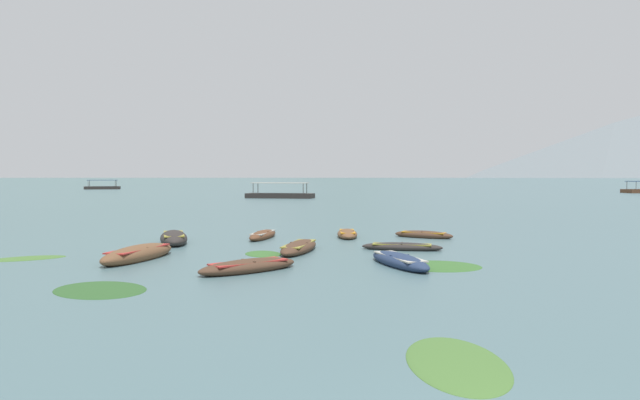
# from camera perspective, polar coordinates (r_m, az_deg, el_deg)

# --- Properties ---
(ground_plane) EXTENTS (6000.00, 6000.00, 0.00)m
(ground_plane) POSITION_cam_1_polar(r_m,az_deg,el_deg) (1505.60, -0.80, 2.33)
(ground_plane) COLOR slate
(mountain_1) EXTENTS (2002.32, 2002.32, 502.41)m
(mountain_1) POSITION_cam_1_polar(r_m,az_deg,el_deg) (2175.09, -21.77, 8.83)
(mountain_1) COLOR slate
(mountain_1) RESTS_ON ground
(mountain_2) EXTENTS (1200.57, 1200.57, 455.24)m
(mountain_2) POSITION_cam_1_polar(r_m,az_deg,el_deg) (2070.69, 3.95, 8.67)
(mountain_2) COLOR #56665B
(mountain_2) RESTS_ON ground
(rowboat_0) EXTENTS (1.17, 3.34, 0.52)m
(rowboat_0) POSITION_cam_1_polar(r_m,az_deg,el_deg) (30.84, 2.79, -3.47)
(rowboat_0) COLOR brown
(rowboat_0) RESTS_ON ground
(rowboat_1) EXTENTS (3.76, 1.69, 0.42)m
(rowboat_1) POSITION_cam_1_polar(r_m,az_deg,el_deg) (25.75, 8.32, -4.74)
(rowboat_1) COLOR #2D2826
(rowboat_1) RESTS_ON ground
(rowboat_2) EXTENTS (2.36, 4.41, 0.77)m
(rowboat_2) POSITION_cam_1_polar(r_m,az_deg,el_deg) (29.02, -14.63, -3.78)
(rowboat_2) COLOR #2D2826
(rowboat_2) RESTS_ON ground
(rowboat_3) EXTENTS (2.30, 4.33, 0.56)m
(rowboat_3) POSITION_cam_1_polar(r_m,az_deg,el_deg) (21.29, 8.06, -6.14)
(rowboat_3) COLOR navy
(rowboat_3) RESTS_ON ground
(rowboat_4) EXTENTS (2.48, 4.75, 0.74)m
(rowboat_4) POSITION_cam_1_polar(r_m,az_deg,el_deg) (23.68, -17.96, -5.23)
(rowboat_4) COLOR brown
(rowboat_4) RESTS_ON ground
(rowboat_5) EXTENTS (3.28, 2.39, 0.48)m
(rowboat_5) POSITION_cam_1_polar(r_m,az_deg,el_deg) (31.01, 10.47, -3.50)
(rowboat_5) COLOR #4C3323
(rowboat_5) RESTS_ON ground
(rowboat_6) EXTENTS (3.79, 3.38, 0.54)m
(rowboat_6) POSITION_cam_1_polar(r_m,az_deg,el_deg) (19.99, -7.27, -6.71)
(rowboat_6) COLOR #4C3323
(rowboat_6) RESTS_ON ground
(rowboat_8) EXTENTS (2.14, 4.56, 0.57)m
(rowboat_8) POSITION_cam_1_polar(r_m,az_deg,el_deg) (24.98, -2.15, -4.83)
(rowboat_8) COLOR #4C3323
(rowboat_8) RESTS_ON ground
(rowboat_9) EXTENTS (1.67, 3.87, 0.53)m
(rowboat_9) POSITION_cam_1_polar(r_m,az_deg,el_deg) (30.34, -5.83, -3.57)
(rowboat_9) COLOR brown
(rowboat_9) RESTS_ON ground
(ferry_0) EXTENTS (10.61, 5.22, 2.54)m
(ferry_0) POSITION_cam_1_polar(r_m,az_deg,el_deg) (84.93, -4.08, 0.49)
(ferry_0) COLOR #2D2826
(ferry_0) RESTS_ON ground
(ferry_2) EXTENTS (8.85, 4.78, 2.54)m
(ferry_2) POSITION_cam_1_polar(r_m,az_deg,el_deg) (151.76, -21.22, 1.20)
(ferry_2) COLOR #2D2826
(ferry_2) RESTS_ON ground
(weed_patch_0) EXTENTS (3.25, 2.52, 0.14)m
(weed_patch_0) POSITION_cam_1_polar(r_m,az_deg,el_deg) (25.71, -27.69, -5.31)
(weed_patch_0) COLOR #477033
(weed_patch_0) RESTS_ON ground
(weed_patch_2) EXTENTS (3.48, 3.03, 0.14)m
(weed_patch_2) POSITION_cam_1_polar(r_m,az_deg,el_deg) (21.39, 11.87, -6.60)
(weed_patch_2) COLOR #38662D
(weed_patch_2) RESTS_ON ground
(weed_patch_3) EXTENTS (2.13, 2.50, 0.14)m
(weed_patch_3) POSITION_cam_1_polar(r_m,az_deg,el_deg) (24.25, -5.78, -5.49)
(weed_patch_3) COLOR #38662D
(weed_patch_3) RESTS_ON ground
(weed_patch_4) EXTENTS (3.88, 3.77, 0.14)m
(weed_patch_4) POSITION_cam_1_polar(r_m,az_deg,el_deg) (17.88, -21.44, -8.51)
(weed_patch_4) COLOR #2D5628
(weed_patch_4) RESTS_ON ground
(weed_patch_5) EXTENTS (1.88, 3.29, 0.14)m
(weed_patch_5) POSITION_cam_1_polar(r_m,az_deg,el_deg) (10.71, 13.70, -15.83)
(weed_patch_5) COLOR #477033
(weed_patch_5) RESTS_ON ground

